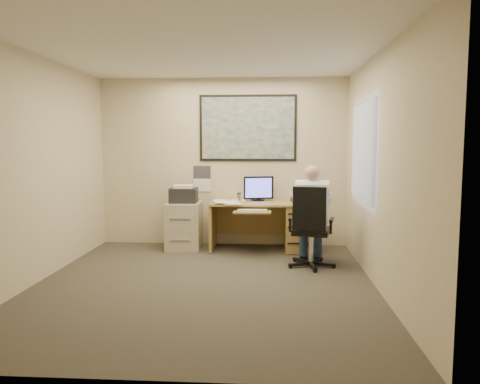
# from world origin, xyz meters

# --- Properties ---
(room_shell) EXTENTS (4.00, 4.50, 2.70)m
(room_shell) POSITION_xyz_m (0.00, 0.00, 1.35)
(room_shell) COLOR #3B352D
(room_shell) RESTS_ON ground
(desk) EXTENTS (1.60, 0.97, 1.13)m
(desk) POSITION_xyz_m (0.98, 1.90, 0.44)
(desk) COLOR #9D8143
(desk) RESTS_ON ground
(world_map) EXTENTS (1.56, 0.03, 1.06)m
(world_map) POSITION_xyz_m (0.41, 2.23, 1.90)
(world_map) COLOR #1E4C93
(world_map) RESTS_ON room_shell
(wall_calendar) EXTENTS (0.28, 0.01, 0.42)m
(wall_calendar) POSITION_xyz_m (-0.34, 2.24, 1.08)
(wall_calendar) COLOR white
(wall_calendar) RESTS_ON room_shell
(window_blinds) EXTENTS (0.06, 1.40, 1.30)m
(window_blinds) POSITION_xyz_m (1.97, 0.80, 1.55)
(window_blinds) COLOR beige
(window_blinds) RESTS_ON room_shell
(filing_cabinet) EXTENTS (0.55, 0.65, 1.01)m
(filing_cabinet) POSITION_xyz_m (-0.58, 1.89, 0.43)
(filing_cabinet) COLOR #B7A993
(filing_cabinet) RESTS_ON ground
(office_chair) EXTENTS (0.78, 0.78, 1.10)m
(office_chair) POSITION_xyz_m (1.34, 0.86, 0.32)
(office_chair) COLOR black
(office_chair) RESTS_ON ground
(person) EXTENTS (0.62, 0.84, 1.37)m
(person) POSITION_xyz_m (1.33, 0.94, 0.68)
(person) COLOR white
(person) RESTS_ON office_chair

